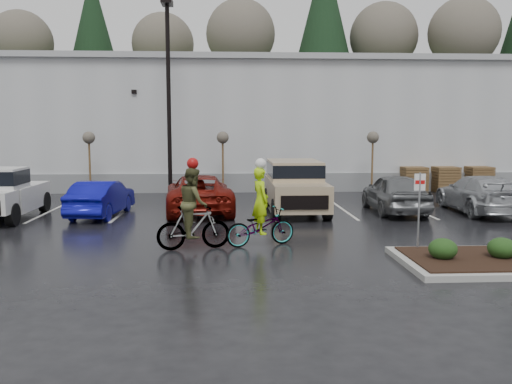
{
  "coord_description": "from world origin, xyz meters",
  "views": [
    {
      "loc": [
        -1.32,
        -13.81,
        3.39
      ],
      "look_at": [
        -0.37,
        3.66,
        1.3
      ],
      "focal_mm": 38.0,
      "sensor_mm": 36.0,
      "label": 1
    }
  ],
  "objects": [
    {
      "name": "pickup_white",
      "position": [
        -9.61,
        6.84,
        0.98
      ],
      "size": [
        2.1,
        5.2,
        1.96
      ],
      "primitive_type": null,
      "color": "silver",
      "rests_on": "ground"
    },
    {
      "name": "pallet_stack_c",
      "position": [
        12.0,
        14.0,
        0.68
      ],
      "size": [
        1.2,
        1.2,
        1.35
      ],
      "primitive_type": "cube",
      "color": "#513720",
      "rests_on": "ground"
    },
    {
      "name": "suv_tan",
      "position": [
        1.43,
        7.54,
        1.03
      ],
      "size": [
        2.2,
        5.1,
        2.06
      ],
      "primitive_type": null,
      "color": "tan",
      "rests_on": "ground"
    },
    {
      "name": "fire_lane_sign",
      "position": [
        3.8,
        0.2,
        1.41
      ],
      "size": [
        0.3,
        0.05,
        2.2
      ],
      "color": "gray",
      "rests_on": "ground"
    },
    {
      "name": "car_red",
      "position": [
        -2.44,
        7.81,
        0.76
      ],
      "size": [
        2.98,
        5.66,
        1.52
      ],
      "primitive_type": "imported",
      "rotation": [
        0.0,
        0.0,
        3.23
      ],
      "color": "maroon",
      "rests_on": "ground"
    },
    {
      "name": "ground",
      "position": [
        0.0,
        0.0,
        0.0
      ],
      "size": [
        120.0,
        120.0,
        0.0
      ],
      "primitive_type": "plane",
      "color": "black",
      "rests_on": "ground"
    },
    {
      "name": "sapling_mid",
      "position": [
        -1.5,
        13.0,
        2.73
      ],
      "size": [
        0.6,
        0.6,
        3.2
      ],
      "color": "#513720",
      "rests_on": "ground"
    },
    {
      "name": "lamppost",
      "position": [
        -4.0,
        12.0,
        5.69
      ],
      "size": [
        0.5,
        1.0,
        9.22
      ],
      "color": "black",
      "rests_on": "ground"
    },
    {
      "name": "car_far_silver",
      "position": [
        8.77,
        7.11,
        0.75
      ],
      "size": [
        2.28,
        5.25,
        1.5
      ],
      "primitive_type": "imported",
      "rotation": [
        0.0,
        0.0,
        3.11
      ],
      "color": "#ADB0B5",
      "rests_on": "ground"
    },
    {
      "name": "sapling_west",
      "position": [
        -8.0,
        13.0,
        2.73
      ],
      "size": [
        0.6,
        0.6,
        3.2
      ],
      "color": "#513720",
      "rests_on": "ground"
    },
    {
      "name": "cyclist_hivis",
      "position": [
        -0.35,
        1.5,
        0.77
      ],
      "size": [
        2.2,
        1.37,
        2.52
      ],
      "rotation": [
        0.0,
        0.0,
        1.91
      ],
      "color": "#3F3F44",
      "rests_on": "ground"
    },
    {
      "name": "shrub_a",
      "position": [
        4.0,
        -1.0,
        0.41
      ],
      "size": [
        0.7,
        0.7,
        0.52
      ],
      "primitive_type": "ellipsoid",
      "color": "black",
      "rests_on": "curb_island"
    },
    {
      "name": "shrub_b",
      "position": [
        5.5,
        -1.0,
        0.41
      ],
      "size": [
        0.7,
        0.7,
        0.52
      ],
      "primitive_type": "ellipsoid",
      "color": "black",
      "rests_on": "curb_island"
    },
    {
      "name": "pallet_stack_b",
      "position": [
        10.2,
        14.0,
        0.68
      ],
      "size": [
        1.2,
        1.2,
        1.35
      ],
      "primitive_type": "cube",
      "color": "#513720",
      "rests_on": "ground"
    },
    {
      "name": "cyclist_olive",
      "position": [
        -2.25,
        1.11,
        0.92
      ],
      "size": [
        2.05,
        1.03,
        2.57
      ],
      "rotation": [
        0.0,
        0.0,
        1.78
      ],
      "color": "#3F3F44",
      "rests_on": "ground"
    },
    {
      "name": "car_grey",
      "position": [
        5.42,
        7.36,
        0.79
      ],
      "size": [
        1.96,
        4.68,
        1.58
      ],
      "primitive_type": "imported",
      "rotation": [
        0.0,
        0.0,
        3.12
      ],
      "color": "slate",
      "rests_on": "ground"
    },
    {
      "name": "pallet_stack_a",
      "position": [
        8.5,
        14.0,
        0.68
      ],
      "size": [
        1.2,
        1.2,
        1.35
      ],
      "primitive_type": "cube",
      "color": "#513720",
      "rests_on": "ground"
    },
    {
      "name": "warehouse",
      "position": [
        0.0,
        21.99,
        3.65
      ],
      "size": [
        60.5,
        15.5,
        7.2
      ],
      "color": "#ACAFB1",
      "rests_on": "ground"
    },
    {
      "name": "sapling_east",
      "position": [
        6.0,
        13.0,
        2.73
      ],
      "size": [
        0.6,
        0.6,
        3.2
      ],
      "color": "#513720",
      "rests_on": "ground"
    },
    {
      "name": "wooded_ridge",
      "position": [
        0.0,
        45.0,
        3.0
      ],
      "size": [
        80.0,
        25.0,
        6.0
      ],
      "primitive_type": "cube",
      "color": "#2D431C",
      "rests_on": "ground"
    },
    {
      "name": "car_blue",
      "position": [
        -6.14,
        7.1,
        0.69
      ],
      "size": [
        1.9,
        4.31,
        1.38
      ],
      "primitive_type": "imported",
      "rotation": [
        0.0,
        0.0,
        3.03
      ],
      "color": "#0D0F97",
      "rests_on": "ground"
    }
  ]
}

